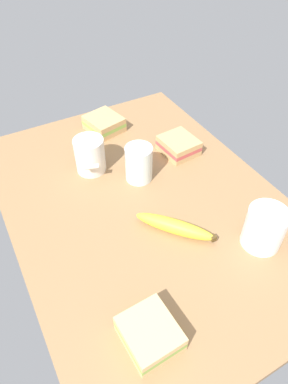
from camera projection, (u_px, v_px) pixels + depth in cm
name	position (u px, v px, depth cm)	size (l,w,h in cm)	color
tabletop	(144.00, 203.00, 85.96)	(90.00, 64.00, 2.00)	#936D47
coffee_mug_black	(265.00, 227.00, 72.82)	(8.63, 11.03, 9.46)	white
coffee_mug_milky	(90.00, 155.00, 90.35)	(10.25, 7.96, 9.65)	silver
sandwich_main	(179.00, 146.00, 97.81)	(10.71, 9.79, 4.40)	tan
sandwich_side	(150.00, 334.00, 59.31)	(10.27, 9.32, 4.40)	#DBB77A
sandwich_extra	(104.00, 124.00, 105.83)	(12.23, 11.44, 4.40)	tan
glass_of_milk	(139.00, 165.00, 88.30)	(7.07, 7.07, 9.75)	silver
banana	(175.00, 226.00, 77.11)	(16.54, 14.43, 3.43)	yellow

